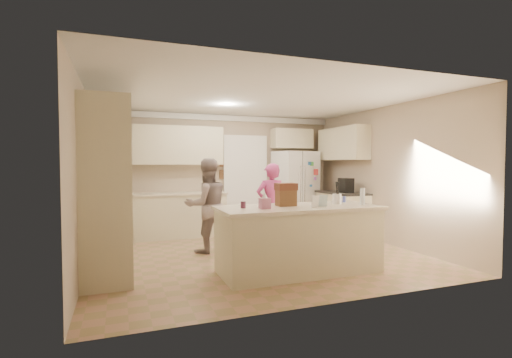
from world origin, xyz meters
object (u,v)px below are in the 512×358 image
object	(u,v)px
dollhouse_body	(286,198)
island_base	(299,241)
utensil_crock	(337,199)
tissue_box	(265,203)
refrigerator	(295,190)
teen_boy	(207,205)
coffee_maker	(346,185)
teen_girl	(271,205)

from	to	relation	value
dollhouse_body	island_base	bearing A→B (deg)	-33.69
utensil_crock	tissue_box	size ratio (longest dim) A/B	1.07
refrigerator	tissue_box	distance (m)	3.76
utensil_crock	teen_boy	world-z (taller)	teen_boy
island_base	utensil_crock	xyz separation A→B (m)	(0.65, 0.05, 0.56)
coffee_maker	island_base	size ratio (longest dim) A/B	0.14
refrigerator	teen_girl	distance (m)	1.88
island_base	tissue_box	size ratio (longest dim) A/B	15.71
island_base	utensil_crock	bearing A→B (deg)	4.40
dollhouse_body	coffee_maker	bearing A→B (deg)	39.29
refrigerator	teen_girl	world-z (taller)	refrigerator
coffee_maker	refrigerator	bearing A→B (deg)	116.53
tissue_box	dollhouse_body	xyz separation A→B (m)	(0.40, 0.20, 0.04)
coffee_maker	teen_boy	bearing A→B (deg)	-174.25
tissue_box	teen_boy	xyz separation A→B (m)	(-0.39, 1.70, -0.19)
island_base	teen_boy	size ratio (longest dim) A/B	1.37
refrigerator	dollhouse_body	size ratio (longest dim) A/B	6.92
tissue_box	dollhouse_body	distance (m)	0.45
coffee_maker	dollhouse_body	bearing A→B (deg)	-140.71
tissue_box	teen_boy	world-z (taller)	teen_boy
coffee_maker	tissue_box	world-z (taller)	coffee_maker
island_base	refrigerator	bearing A→B (deg)	64.48
coffee_maker	utensil_crock	world-z (taller)	coffee_maker
teen_girl	tissue_box	bearing A→B (deg)	68.05
utensil_crock	teen_boy	bearing A→B (deg)	135.79
refrigerator	utensil_crock	distance (m)	3.13
refrigerator	utensil_crock	bearing A→B (deg)	-116.66
refrigerator	teen_boy	xyz separation A→B (m)	(-2.41, -1.47, -0.10)
island_base	teen_girl	distance (m)	1.69
refrigerator	dollhouse_body	xyz separation A→B (m)	(-1.62, -2.97, 0.14)
island_base	dollhouse_body	distance (m)	0.62
teen_boy	teen_girl	xyz separation A→B (m)	(1.20, 0.03, -0.04)
utensil_crock	teen_girl	world-z (taller)	teen_girl
tissue_box	dollhouse_body	bearing A→B (deg)	26.57
teen_boy	teen_girl	size ratio (longest dim) A/B	1.06
refrigerator	utensil_crock	size ratio (longest dim) A/B	12.00
teen_girl	coffee_maker	bearing A→B (deg)	-168.40
island_base	utensil_crock	size ratio (longest dim) A/B	14.67
refrigerator	tissue_box	size ratio (longest dim) A/B	12.86
island_base	teen_girl	size ratio (longest dim) A/B	1.44
utensil_crock	tissue_box	distance (m)	1.21
dollhouse_body	teen_boy	distance (m)	1.71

